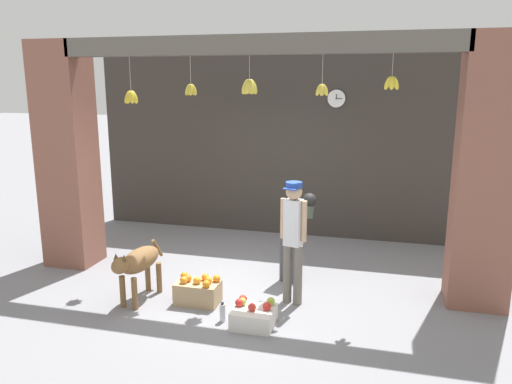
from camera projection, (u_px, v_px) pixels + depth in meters
ground_plane at (249, 288)px, 6.67m from camera, size 60.00×60.00×0.00m
shop_back_wall at (288, 144)px, 8.75m from camera, size 6.97×0.12×3.27m
shop_pillar_left at (67, 156)px, 7.29m from camera, size 0.70×0.60×3.27m
shop_pillar_right at (486, 174)px, 5.89m from camera, size 0.70×0.60×3.27m
storefront_awning at (249, 48)px, 6.11m from camera, size 5.07×0.27×0.87m
dog at (138, 263)px, 6.18m from camera, size 0.37×1.04×0.74m
shopkeeper at (293, 234)px, 6.05m from camera, size 0.34×0.27×1.54m
worker_stooping at (296, 225)px, 6.95m from camera, size 0.40×0.84×1.12m
fruit_crate_oranges at (198, 291)px, 6.20m from camera, size 0.54×0.33×0.36m
fruit_crate_apples at (254, 315)px, 5.65m from camera, size 0.46×0.44×0.29m
water_bottle at (222, 312)px, 5.74m from camera, size 0.07×0.07×0.24m
wall_clock at (336, 99)px, 8.30m from camera, size 0.31×0.03×0.31m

